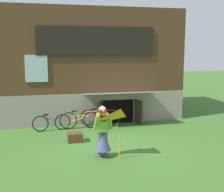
{
  "coord_description": "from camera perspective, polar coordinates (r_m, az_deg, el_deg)",
  "views": [
    {
      "loc": [
        -2.29,
        -9.46,
        3.29
      ],
      "look_at": [
        0.16,
        0.81,
        1.59
      ],
      "focal_mm": 47.27,
      "sensor_mm": 36.0,
      "label": 1
    }
  ],
  "objects": [
    {
      "name": "ground_plane",
      "position": [
        10.27,
        0.21,
        -9.55
      ],
      "size": [
        60.0,
        60.0,
        0.0
      ],
      "primitive_type": "plane",
      "color": "#3D6B28"
    },
    {
      "name": "log_house",
      "position": [
        14.94,
        -4.59,
        6.21
      ],
      "size": [
        8.17,
        5.7,
        5.07
      ],
      "color": "gray",
      "rests_on": "ground_plane"
    },
    {
      "name": "person",
      "position": [
        9.05,
        -1.82,
        -7.71
      ],
      "size": [
        0.61,
        0.52,
        1.59
      ],
      "rotation": [
        0.0,
        0.0,
        -0.06
      ],
      "color": "#474C75",
      "rests_on": "ground_plane"
    },
    {
      "name": "kite",
      "position": [
        8.52,
        1.71,
        -4.88
      ],
      "size": [
        0.92,
        0.93,
        1.48
      ],
      "color": "orange",
      "rests_on": "ground_plane"
    },
    {
      "name": "bicycle_red",
      "position": [
        12.64,
        -2.37,
        -4.2
      ],
      "size": [
        1.62,
        0.62,
        0.77
      ],
      "rotation": [
        0.0,
        0.0,
        -0.35
      ],
      "color": "black",
      "rests_on": "ground_plane"
    },
    {
      "name": "bicycle_yellow",
      "position": [
        12.32,
        -6.19,
        -4.61
      ],
      "size": [
        1.69,
        0.17,
        0.77
      ],
      "rotation": [
        0.0,
        0.0,
        -0.07
      ],
      "color": "black",
      "rests_on": "ground_plane"
    },
    {
      "name": "bicycle_green",
      "position": [
        12.22,
        -11.62,
        -5.02
      ],
      "size": [
        1.53,
        0.19,
        0.7
      ],
      "rotation": [
        0.0,
        0.0,
        0.1
      ],
      "color": "black",
      "rests_on": "ground_plane"
    },
    {
      "name": "wooden_crate",
      "position": [
        10.73,
        -7.16,
        -7.9
      ],
      "size": [
        0.52,
        0.44,
        0.32
      ],
      "primitive_type": "cube",
      "color": "#4C331E",
      "rests_on": "ground_plane"
    }
  ]
}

